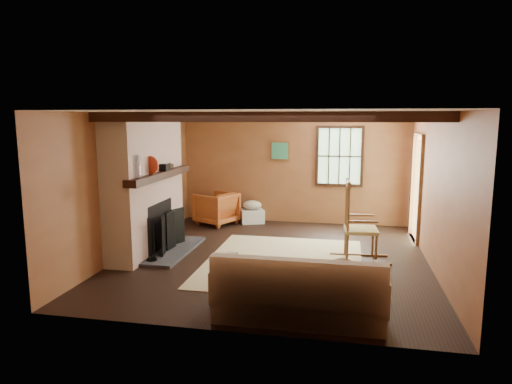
% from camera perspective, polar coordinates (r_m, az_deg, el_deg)
% --- Properties ---
extents(ground, '(5.50, 5.50, 0.00)m').
position_cam_1_polar(ground, '(7.73, 2.19, -8.21)').
color(ground, black).
rests_on(ground, ground).
extents(room_envelope, '(5.02, 5.52, 2.44)m').
position_cam_1_polar(room_envelope, '(7.63, 4.21, 4.08)').
color(room_envelope, '#975A35').
rests_on(room_envelope, ground).
extents(fireplace, '(1.02, 2.30, 2.40)m').
position_cam_1_polar(fireplace, '(8.12, -13.47, 0.39)').
color(fireplace, '#99413B').
rests_on(fireplace, ground).
extents(rug, '(2.50, 3.00, 0.01)m').
position_cam_1_polar(rug, '(7.51, 3.47, -8.71)').
color(rug, beige).
rests_on(rug, ground).
extents(rocking_chair, '(0.99, 0.58, 1.33)m').
position_cam_1_polar(rocking_chair, '(7.65, 12.61, -4.25)').
color(rocking_chair, tan).
rests_on(rocking_chair, ground).
extents(sofa, '(1.98, 0.88, 0.80)m').
position_cam_1_polar(sofa, '(5.47, 5.52, -12.58)').
color(sofa, beige).
rests_on(sofa, ground).
extents(firewood_pile, '(0.64, 0.12, 0.23)m').
position_cam_1_polar(firewood_pile, '(10.39, -5.78, -3.04)').
color(firewood_pile, brown).
rests_on(firewood_pile, ground).
extents(laundry_basket, '(0.61, 0.54, 0.30)m').
position_cam_1_polar(laundry_basket, '(10.20, -0.47, -3.04)').
color(laundry_basket, white).
rests_on(laundry_basket, ground).
extents(basket_pillow, '(0.48, 0.42, 0.21)m').
position_cam_1_polar(basket_pillow, '(10.15, -0.47, -1.64)').
color(basket_pillow, beige).
rests_on(basket_pillow, laundry_basket).
extents(armchair, '(1.04, 1.03, 0.71)m').
position_cam_1_polar(armchair, '(10.07, -4.98, -2.04)').
color(armchair, '#BF6026').
rests_on(armchair, ground).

